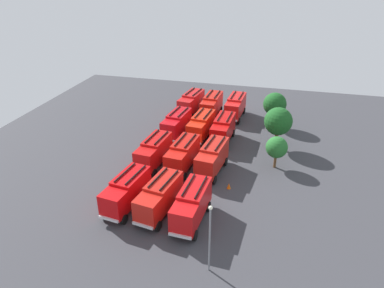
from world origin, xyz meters
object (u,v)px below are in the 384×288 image
(fire_truck_10, at_px, (212,157))
(fire_truck_11, at_px, (192,204))
(fire_truck_7, at_px, (159,196))
(tree_0, at_px, (275,104))
(fire_truck_9, at_px, (223,129))
(tree_1, at_px, (278,121))
(fire_truck_8, at_px, (235,106))
(firefighter_0, at_px, (225,152))
(lamppost, at_px, (210,234))
(fire_truck_5, at_px, (201,126))
(fire_truck_6, at_px, (183,154))
(tree_2, at_px, (277,147))
(fire_truck_2, at_px, (154,151))
(fire_truck_3, at_px, (126,191))
(fire_truck_4, at_px, (212,105))
(fire_truck_0, at_px, (191,102))
(firefighter_1, at_px, (167,144))
(fire_truck_1, at_px, (177,123))
(traffic_cone_0, at_px, (229,186))

(fire_truck_10, distance_m, fire_truck_11, 10.41)
(fire_truck_7, height_order, tree_0, tree_0)
(fire_truck_9, height_order, tree_1, tree_1)
(fire_truck_8, xyz_separation_m, firefighter_0, (14.87, 0.68, -1.24))
(lamppost, bearing_deg, fire_truck_5, -165.48)
(fire_truck_6, distance_m, tree_2, 12.37)
(fire_truck_9, xyz_separation_m, fire_truck_10, (9.15, 0.15, 0.00))
(fire_truck_2, xyz_separation_m, fire_truck_9, (-9.45, 7.72, 0.00))
(fire_truck_9, bearing_deg, fire_truck_8, -179.77)
(fire_truck_3, xyz_separation_m, tree_2, (-13.00, 15.62, 0.85))
(fire_truck_11, bearing_deg, lamppost, 30.86)
(fire_truck_11, relative_size, lamppost, 1.04)
(fire_truck_4, bearing_deg, fire_truck_11, 10.60)
(fire_truck_0, distance_m, fire_truck_4, 3.82)
(firefighter_1, bearing_deg, fire_truck_6, 173.77)
(fire_truck_8, bearing_deg, firefighter_1, -24.63)
(tree_1, bearing_deg, tree_2, 1.45)
(tree_1, bearing_deg, tree_0, -173.99)
(fire_truck_1, height_order, fire_truck_4, same)
(traffic_cone_0, bearing_deg, fire_truck_3, -58.36)
(fire_truck_4, bearing_deg, fire_truck_10, 14.85)
(fire_truck_4, distance_m, tree_0, 11.19)
(fire_truck_1, relative_size, traffic_cone_0, 10.64)
(fire_truck_7, bearing_deg, tree_2, 147.53)
(fire_truck_9, bearing_deg, fire_truck_5, -91.37)
(tree_2, height_order, traffic_cone_0, tree_2)
(fire_truck_10, relative_size, lamppost, 1.05)
(fire_truck_9, height_order, traffic_cone_0, fire_truck_9)
(fire_truck_3, distance_m, fire_truck_10, 12.43)
(fire_truck_1, xyz_separation_m, tree_0, (-7.54, 14.53, 1.79))
(fire_truck_3, relative_size, tree_0, 1.28)
(fire_truck_6, xyz_separation_m, fire_truck_10, (-0.19, 3.90, 0.00))
(fire_truck_3, xyz_separation_m, fire_truck_4, (-28.51, 3.78, 0.00))
(fire_truck_5, distance_m, fire_truck_9, 3.48)
(fire_truck_8, bearing_deg, traffic_cone_0, 10.33)
(fire_truck_2, bearing_deg, fire_truck_5, 162.28)
(fire_truck_11, distance_m, firefighter_1, 16.83)
(fire_truck_0, xyz_separation_m, fire_truck_1, (9.77, 0.15, 0.00))
(fire_truck_0, relative_size, fire_truck_7, 1.00)
(fire_truck_4, relative_size, fire_truck_6, 0.99)
(fire_truck_3, distance_m, traffic_cone_0, 12.42)
(fire_truck_3, xyz_separation_m, traffic_cone_0, (-6.44, 10.46, -1.80))
(tree_1, bearing_deg, fire_truck_2, -59.19)
(tree_2, distance_m, traffic_cone_0, 8.75)
(fire_truck_6, distance_m, fire_truck_11, 10.91)
(fire_truck_11, relative_size, tree_2, 1.65)
(fire_truck_3, bearing_deg, firefighter_1, -171.90)
(firefighter_0, xyz_separation_m, traffic_cone_0, (7.59, 1.83, -0.56))
(lamppost, bearing_deg, fire_truck_2, -146.04)
(fire_truck_7, height_order, firefighter_1, fire_truck_7)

